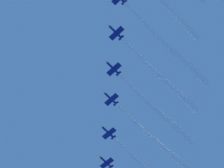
{
  "coord_description": "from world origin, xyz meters",
  "views": [
    {
      "loc": [
        56.12,
        -42.59,
        -48.97
      ],
      "look_at": [
        0.0,
        0.0,
        154.3
      ],
      "focal_mm": 67.97,
      "sensor_mm": 36.0,
      "label": 1
    }
  ],
  "objects_px": {
    "jet_port_inner": "(172,12)",
    "jet_starboard_inner": "(178,55)",
    "jet_port_outer": "(165,149)",
    "jet_starboard_mid": "(165,118)",
    "jet_port_mid": "(170,85)"
  },
  "relations": [
    {
      "from": "jet_starboard_mid",
      "to": "jet_port_outer",
      "type": "height_order",
      "value": "jet_port_outer"
    },
    {
      "from": "jet_port_inner",
      "to": "jet_starboard_mid",
      "type": "bearing_deg",
      "value": 144.29
    },
    {
      "from": "jet_port_inner",
      "to": "jet_starboard_inner",
      "type": "bearing_deg",
      "value": 133.65
    },
    {
      "from": "jet_port_mid",
      "to": "jet_starboard_mid",
      "type": "distance_m",
      "value": 17.61
    },
    {
      "from": "jet_port_inner",
      "to": "jet_starboard_mid",
      "type": "height_order",
      "value": "jet_port_inner"
    },
    {
      "from": "jet_starboard_inner",
      "to": "jet_starboard_mid",
      "type": "bearing_deg",
      "value": 151.0
    },
    {
      "from": "jet_port_mid",
      "to": "jet_starboard_mid",
      "type": "bearing_deg",
      "value": 149.2
    },
    {
      "from": "jet_port_outer",
      "to": "jet_starboard_mid",
      "type": "bearing_deg",
      "value": -40.13
    },
    {
      "from": "jet_port_inner",
      "to": "jet_port_mid",
      "type": "height_order",
      "value": "jet_port_inner"
    },
    {
      "from": "jet_port_inner",
      "to": "jet_starboard_mid",
      "type": "relative_size",
      "value": 0.93
    },
    {
      "from": "jet_starboard_inner",
      "to": "jet_port_outer",
      "type": "height_order",
      "value": "jet_port_outer"
    },
    {
      "from": "jet_starboard_mid",
      "to": "jet_port_mid",
      "type": "bearing_deg",
      "value": -30.8
    },
    {
      "from": "jet_port_outer",
      "to": "jet_port_inner",
      "type": "bearing_deg",
      "value": -36.88
    },
    {
      "from": "jet_starboard_inner",
      "to": "jet_port_outer",
      "type": "distance_m",
      "value": 53.49
    },
    {
      "from": "jet_starboard_mid",
      "to": "jet_port_outer",
      "type": "relative_size",
      "value": 0.93
    }
  ]
}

